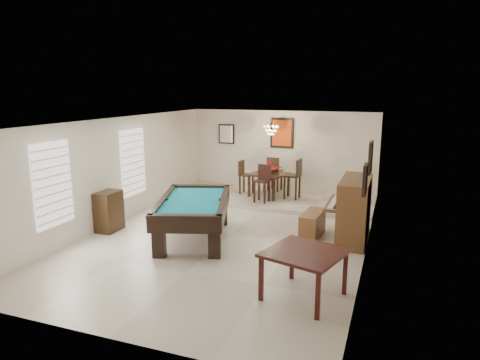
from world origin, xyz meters
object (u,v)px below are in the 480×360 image
Objects in this scene: pool_table at (194,220)px; apothecary_chest at (109,211)px; square_table at (304,274)px; flower_vase at (269,165)px; dining_table at (269,183)px; dining_chair_east at (292,179)px; piano_bench at (312,224)px; upright_piano at (347,209)px; dining_chair_south at (262,184)px; dining_chair_west at (246,177)px; chandelier at (271,127)px; dining_chair_north at (275,174)px.

pool_table is 2.12m from apothecary_chest.
flower_vase is at bearing 111.61° from square_table.
dining_table is 0.84× the size of dining_chair_east.
dining_chair_east reaches higher than piano_bench.
upright_piano is 3.21m from dining_chair_south.
dining_chair_west is (-0.73, 0.04, 0.10)m from dining_table.
piano_bench is (2.43, 1.11, -0.17)m from pool_table.
chandelier reaches higher than dining_table.
dining_chair_north is (-0.05, 1.53, 0.01)m from dining_chair_south.
dining_table is 0.74m from dining_chair_west.
dining_chair_east is (0.72, -0.04, -0.36)m from flower_vase.
chandelier is (0.65, 3.78, 1.76)m from pool_table.
upright_piano is at bearing -125.18° from dining_chair_west.
dining_chair_west is at bearing 54.24° from dining_chair_north.
dining_table reaches higher than piano_bench.
chandelier is (0.06, -0.06, 1.67)m from dining_table.
square_table is 6.32m from chandelier.
apothecary_chest reaches higher than dining_table.
dining_chair_east is (1.32, 3.81, 0.26)m from pool_table.
square_table is 1.05× the size of dining_chair_north.
flower_vase is at bearing 123.84° from piano_bench.
piano_bench is at bearing -132.93° from dining_chair_west.
flower_vase is (-2.57, 2.68, 0.37)m from upright_piano.
pool_table is at bearing -98.84° from dining_table.
upright_piano is 1.68× the size of dining_table.
dining_table is at bearing 97.61° from dining_chair_south.
square_table is at bearing -148.17° from dining_chair_west.
chandelier reaches higher than piano_bench.
dining_chair_west is at bearing 117.50° from square_table.
dining_table is at bearing 132.23° from chandelier.
chandelier is at bearing 111.33° from square_table.
piano_bench is at bearing -56.16° from flower_vase.
piano_bench is 0.92× the size of dining_chair_north.
piano_bench is at bearing 98.11° from square_table.
upright_piano reaches higher than pool_table.
dining_chair_west is at bearing 73.47° from pool_table.
dining_chair_north is 1.79× the size of chandelier.
dining_chair_west reaches higher than pool_table.
dining_chair_north reaches higher than square_table.
dining_chair_west is at bearing 140.50° from upright_piano.
dining_chair_south is 1.08m from dining_chair_west.
flower_vase reaches higher than dining_table.
upright_piano reaches higher than dining_chair_south.
pool_table is 3.39m from upright_piano.
dining_table is at bearing 123.84° from piano_bench.
upright_piano is at bearing 4.18° from piano_bench.
piano_bench is (-0.74, -0.05, -0.42)m from upright_piano.
apothecary_chest is at bearing 158.30° from dining_chair_west.
dining_chair_east reaches higher than square_table.
flower_vase is 0.25× the size of dining_chair_west.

